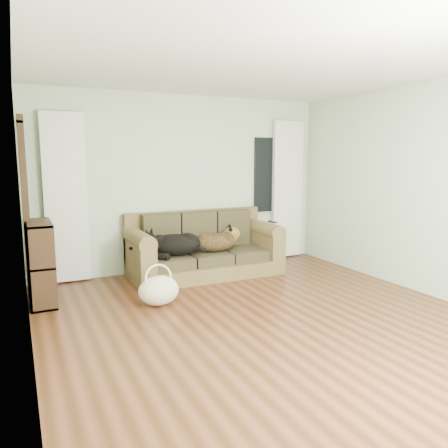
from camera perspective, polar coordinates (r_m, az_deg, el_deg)
name	(u,v)px	position (r m, az deg, el deg)	size (l,w,h in m)	color
floor	(270,322)	(4.67, 6.01, -12.61)	(5.00, 5.00, 0.00)	#40220F
ceiling	(274,61)	(4.44, 6.59, 20.45)	(5.00, 5.00, 0.00)	white
wall_back	(184,183)	(6.61, -5.25, 5.32)	(4.50, 0.04, 2.60)	beige
wall_left	(23,209)	(3.71, -24.73, 1.79)	(0.04, 5.00, 2.60)	beige
wall_right	(430,190)	(5.87, 25.35, 4.06)	(0.04, 5.00, 2.60)	beige
curtain_left	(66,198)	(6.16, -19.96, 3.17)	(0.55, 0.08, 2.25)	white
curtain_right	(287,190)	(7.38, 8.25, 4.45)	(0.55, 0.08, 2.25)	white
window_pane	(268,175)	(7.22, 5.75, 6.39)	(0.50, 0.03, 1.20)	black
door_casing	(26,211)	(5.78, -24.47, 1.56)	(0.07, 0.60, 2.10)	black
sofa	(205,244)	(6.28, -2.48, -2.67)	(2.14, 0.92, 0.87)	brown
dog_black_lab	(172,246)	(6.06, -6.84, -2.87)	(0.71, 0.50, 0.30)	black
dog_shepherd	(217,241)	(6.32, -0.86, -2.22)	(0.66, 0.46, 0.29)	black
tv_remote	(273,222)	(6.58, 6.36, 0.28)	(0.05, 0.18, 0.02)	black
tote_bag	(159,292)	(5.14, -8.52, -8.72)	(0.47, 0.37, 0.34)	beige
bookshelf	(40,261)	(5.53, -22.88, -4.44)	(0.29, 0.77, 0.96)	black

